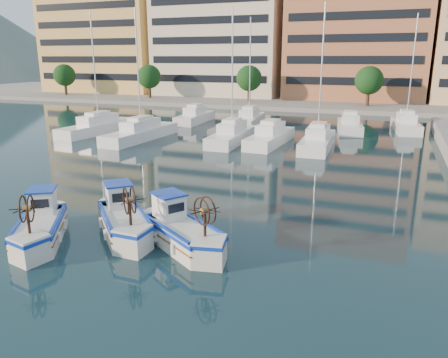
% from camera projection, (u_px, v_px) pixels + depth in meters
% --- Properties ---
extents(ground, '(300.00, 300.00, 0.00)m').
position_uv_depth(ground, '(166.00, 257.00, 16.67)').
color(ground, '#183940').
rests_on(ground, ground).
extents(waterfront, '(180.00, 40.00, 25.60)m').
position_uv_depth(waterfront, '(412.00, 33.00, 68.95)').
color(waterfront, gray).
rests_on(waterfront, ground).
extents(yacht_marina, '(42.93, 23.08, 11.50)m').
position_uv_depth(yacht_marina, '(268.00, 130.00, 42.59)').
color(yacht_marina, white).
rests_on(yacht_marina, ground).
extents(fishing_boat_a, '(3.41, 4.10, 2.50)m').
position_uv_depth(fishing_boat_a, '(40.00, 225.00, 17.97)').
color(fishing_boat_a, silver).
rests_on(fishing_boat_a, ground).
extents(fishing_boat_b, '(3.94, 4.01, 2.58)m').
position_uv_depth(fishing_boat_b, '(123.00, 218.00, 18.65)').
color(fishing_boat_b, silver).
rests_on(fishing_boat_b, ground).
extents(fishing_boat_c, '(4.16, 3.52, 2.54)m').
position_uv_depth(fishing_boat_c, '(181.00, 230.00, 17.40)').
color(fishing_boat_c, silver).
rests_on(fishing_boat_c, ground).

